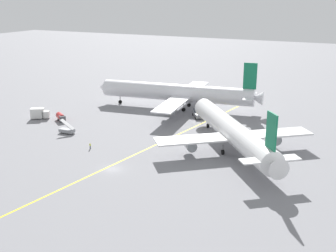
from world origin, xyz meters
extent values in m
plane|color=gray|center=(0.00, 0.00, 0.00)|extent=(600.00, 600.00, 0.00)
cube|color=yellow|center=(-0.23, 10.00, 0.00)|extent=(18.18, 118.76, 0.01)
cylinder|color=silver|center=(-10.42, 56.96, 5.74)|extent=(54.70, 13.31, 5.92)
cone|color=silver|center=(-38.56, 53.07, 5.74)|extent=(3.52, 5.78, 5.45)
cone|color=silver|center=(17.51, 60.82, 5.74)|extent=(4.21, 5.19, 4.74)
cube|color=silver|center=(-7.73, 57.33, 4.85)|extent=(13.14, 50.05, 0.44)
cube|color=silver|center=(15.04, 60.48, 6.34)|extent=(4.95, 13.32, 0.28)
cube|color=#14724C|center=(14.74, 60.44, 13.05)|extent=(4.41, 0.96, 8.69)
cylinder|color=#999EA3|center=(-10.62, 70.97, 3.05)|extent=(4.52, 3.15, 2.60)
cylinder|color=#999EA3|center=(-6.82, 43.43, 3.05)|extent=(4.52, 3.15, 2.60)
cylinder|color=slate|center=(-6.27, 54.10, 1.86)|extent=(0.28, 0.28, 2.43)
cylinder|color=black|center=(-6.27, 54.10, 0.65)|extent=(1.36, 0.72, 1.30)
cylinder|color=slate|center=(-7.20, 60.84, 1.86)|extent=(0.28, 0.28, 2.43)
cylinder|color=black|center=(-7.20, 60.84, 0.65)|extent=(1.36, 0.72, 1.30)
cylinder|color=slate|center=(-31.98, 53.98, 1.86)|extent=(0.28, 0.28, 2.43)
cylinder|color=black|center=(-31.98, 53.98, 0.65)|extent=(1.36, 0.72, 1.30)
cylinder|color=white|center=(20.26, 25.13, 5.16)|extent=(34.69, 40.90, 5.66)
cone|color=white|center=(4.36, 44.73, 5.16)|extent=(5.81, 5.46, 5.21)
cone|color=white|center=(36.04, 5.69, 5.16)|extent=(5.78, 5.65, 4.53)
cube|color=white|center=(21.78, 23.26, 4.31)|extent=(35.79, 30.74, 0.44)
cube|color=white|center=(34.47, 7.63, 5.72)|extent=(12.11, 10.68, 0.28)
cube|color=#14724C|center=(34.28, 7.86, 11.86)|extent=(3.05, 3.64, 7.74)
cylinder|color=#999EA3|center=(30.04, 31.26, 2.51)|extent=(4.67, 4.90, 2.60)
cylinder|color=#999EA3|center=(12.25, 16.82, 2.51)|extent=(4.67, 4.90, 2.60)
cylinder|color=slate|center=(19.77, 20.34, 1.63)|extent=(0.28, 0.28, 1.96)
cylinder|color=black|center=(19.77, 20.34, 0.65)|extent=(1.25, 1.36, 1.30)
cylinder|color=slate|center=(25.05, 24.63, 1.63)|extent=(0.28, 0.28, 1.96)
cylinder|color=black|center=(25.05, 24.63, 0.65)|extent=(1.25, 1.36, 1.30)
cylinder|color=slate|center=(8.14, 40.06, 1.63)|extent=(0.28, 0.28, 1.96)
cylinder|color=black|center=(8.14, 40.06, 0.65)|extent=(1.25, 1.36, 1.30)
cube|color=gray|center=(1.03, 49.48, 1.03)|extent=(5.81, 6.84, 1.15)
cube|color=#333D47|center=(0.25, 50.65, 2.05)|extent=(3.07, 3.12, 0.90)
cylinder|color=#4C4C51|center=(3.72, 45.47, 1.14)|extent=(1.95, 2.77, 0.20)
sphere|color=orange|center=(0.25, 50.65, 2.68)|extent=(0.24, 0.24, 0.24)
cylinder|color=black|center=(-1.37, 50.66, 0.45)|extent=(0.75, 0.91, 0.90)
cylinder|color=black|center=(0.86, 52.15, 0.45)|extent=(0.75, 0.91, 0.90)
cylinder|color=black|center=(1.21, 46.80, 0.45)|extent=(0.75, 0.91, 0.90)
cylinder|color=black|center=(3.44, 48.30, 0.45)|extent=(0.75, 0.91, 0.90)
cube|color=silver|center=(-42.95, 26.30, 1.40)|extent=(3.15, 3.21, 2.20)
cube|color=silver|center=(-45.17, 24.86, 1.90)|extent=(4.83, 4.30, 3.20)
cylinder|color=black|center=(-44.32, 26.25, 0.30)|extent=(0.61, 0.49, 0.60)
cylinder|color=black|center=(-43.56, 25.08, 0.30)|extent=(0.61, 0.49, 0.60)
cylinder|color=black|center=(-45.58, 25.44, 0.30)|extent=(0.61, 0.49, 0.60)
cylinder|color=black|center=(-44.82, 24.26, 0.30)|extent=(0.61, 0.49, 0.60)
cylinder|color=red|center=(-37.05, 26.43, 1.40)|extent=(4.43, 3.93, 2.00)
cube|color=#4C4C51|center=(-35.41, 25.29, 1.20)|extent=(2.48, 2.47, 1.80)
cylinder|color=black|center=(-36.04, 26.57, 0.30)|extent=(0.61, 0.51, 0.60)
cylinder|color=black|center=(-36.84, 25.43, 0.30)|extent=(0.61, 0.51, 0.60)
cylinder|color=black|center=(-37.27, 27.43, 0.30)|extent=(0.61, 0.51, 0.60)
cylinder|color=black|center=(-38.07, 26.28, 0.30)|extent=(0.61, 0.51, 0.60)
cube|color=gray|center=(-26.82, 16.83, 0.80)|extent=(4.58, 2.18, 1.00)
cube|color=silver|center=(-26.52, 16.85, 2.70)|extent=(4.23, 1.57, 2.71)
cylinder|color=black|center=(-27.54, 16.10, 0.30)|extent=(0.61, 0.22, 0.60)
cylinder|color=black|center=(-27.60, 17.50, 0.30)|extent=(0.61, 0.22, 0.60)
cylinder|color=black|center=(-26.04, 16.16, 0.30)|extent=(0.61, 0.22, 0.60)
cylinder|color=black|center=(-26.10, 17.56, 0.30)|extent=(0.61, 0.22, 0.60)
cylinder|color=#2D3351|center=(-12.87, 9.00, 0.41)|extent=(0.28, 0.28, 0.82)
cylinder|color=#D1E02D|center=(-12.87, 9.00, 1.10)|extent=(0.36, 0.36, 0.58)
sphere|color=beige|center=(-12.87, 9.00, 1.50)|extent=(0.22, 0.22, 0.22)
camera|label=1|loc=(52.57, -77.67, 39.02)|focal=46.21mm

